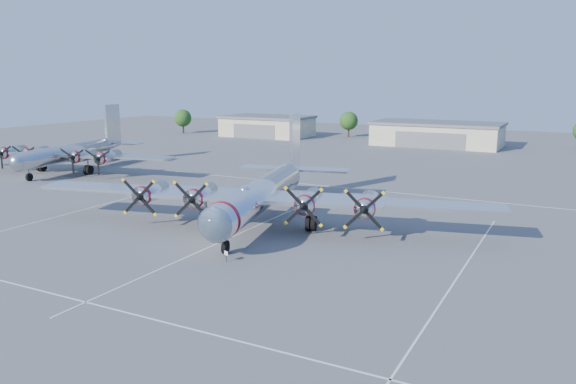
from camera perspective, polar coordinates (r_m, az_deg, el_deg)
The scene contains 9 objects.
ground at distance 58.51m, azimuth -3.82°, elevation -3.73°, with size 260.00×260.00×0.00m, color #555558.
parking_lines at distance 57.08m, azimuth -4.74°, elevation -4.13°, with size 60.00×50.08×0.01m.
hangar_west at distance 150.44m, azimuth -2.11°, elevation 6.72°, with size 22.60×14.60×5.40m.
hangar_center at distance 133.92m, azimuth 14.92°, elevation 5.74°, with size 28.60×14.60×5.40m.
tree_far_west at distance 161.06m, azimuth -10.64°, elevation 7.39°, with size 4.80×4.80×6.64m.
tree_west at distance 148.87m, azimuth 6.19°, elevation 7.19°, with size 4.80×4.80×6.64m.
main_bomber_b29 at distance 61.06m, azimuth -2.52°, elevation -3.07°, with size 49.06×33.56×10.85m, color white, non-canonical shape.
bomber_west at distance 100.57m, azimuth -21.09°, elevation 1.97°, with size 40.00×28.32×10.57m, color #B3B5B7, non-canonical shape.
info_placard at distance 48.23m, azimuth -6.30°, elevation -6.32°, with size 0.48×0.20×0.94m.
Camera 1 is at (29.68, -48.01, 15.42)m, focal length 35.00 mm.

